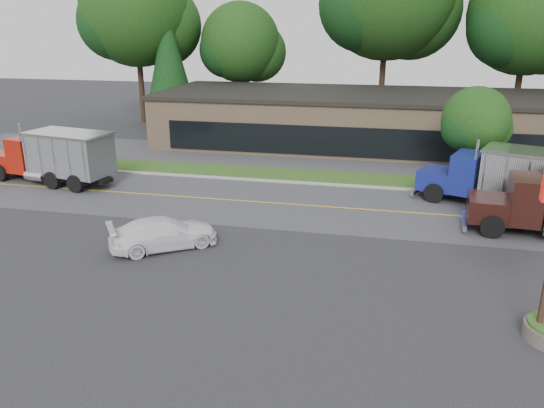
% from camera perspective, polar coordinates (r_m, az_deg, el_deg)
% --- Properties ---
extents(ground, '(140.00, 140.00, 0.00)m').
position_cam_1_polar(ground, '(21.74, -1.66, -7.60)').
color(ground, '#39393F').
rests_on(ground, ground).
extents(road, '(60.00, 8.00, 0.02)m').
position_cam_1_polar(road, '(29.89, 2.48, -0.08)').
color(road, '#5A5A60').
rests_on(road, ground).
extents(center_line, '(60.00, 0.12, 0.01)m').
position_cam_1_polar(center_line, '(29.89, 2.48, -0.08)').
color(center_line, gold).
rests_on(center_line, ground).
extents(curb, '(60.00, 0.30, 0.12)m').
position_cam_1_polar(curb, '(33.84, 3.72, 2.17)').
color(curb, '#9E9E99').
rests_on(curb, ground).
extents(grass_verge, '(60.00, 3.40, 0.03)m').
position_cam_1_polar(grass_verge, '(35.56, 4.16, 2.98)').
color(grass_verge, '#2A511C').
rests_on(grass_verge, ground).
extents(far_parking, '(60.00, 7.00, 0.02)m').
position_cam_1_polar(far_parking, '(40.35, 5.20, 4.86)').
color(far_parking, '#5A5A60').
rests_on(far_parking, ground).
extents(strip_mall, '(32.00, 12.00, 4.00)m').
position_cam_1_polar(strip_mall, '(45.62, 8.78, 8.91)').
color(strip_mall, tan).
rests_on(strip_mall, ground).
extents(tree_far_a, '(11.37, 10.70, 16.22)m').
position_cam_1_polar(tree_far_a, '(56.64, -14.19, 18.96)').
color(tree_far_a, '#382619').
rests_on(tree_far_a, ground).
extents(tree_far_b, '(8.30, 7.81, 11.84)m').
position_cam_1_polar(tree_far_b, '(55.01, -3.25, 16.57)').
color(tree_far_b, '#382619').
rests_on(tree_far_b, ground).
extents(tree_far_d, '(10.91, 10.27, 15.56)m').
position_cam_1_polar(tree_far_d, '(53.25, 25.95, 17.31)').
color(tree_far_d, '#382619').
rests_on(tree_far_d, ground).
extents(evergreen_left, '(5.06, 5.06, 11.49)m').
position_cam_1_polar(evergreen_left, '(53.22, -11.04, 14.86)').
color(evergreen_left, '#382619').
rests_on(evergreen_left, ground).
extents(tree_verge, '(4.33, 4.08, 6.18)m').
position_cam_1_polar(tree_verge, '(34.82, 21.12, 8.07)').
color(tree_verge, '#382619').
rests_on(tree_verge, ground).
extents(dump_truck_red, '(9.05, 4.13, 3.36)m').
position_cam_1_polar(dump_truck_red, '(36.20, -22.26, 4.86)').
color(dump_truck_red, black).
rests_on(dump_truck_red, ground).
extents(dump_truck_blue, '(8.66, 5.25, 3.36)m').
position_cam_1_polar(dump_truck_blue, '(31.50, 24.00, 2.70)').
color(dump_truck_blue, black).
rests_on(dump_truck_blue, ground).
extents(rally_car, '(5.08, 4.44, 1.41)m').
position_cam_1_polar(rally_car, '(24.49, -11.58, -3.07)').
color(rally_car, white).
rests_on(rally_car, ground).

